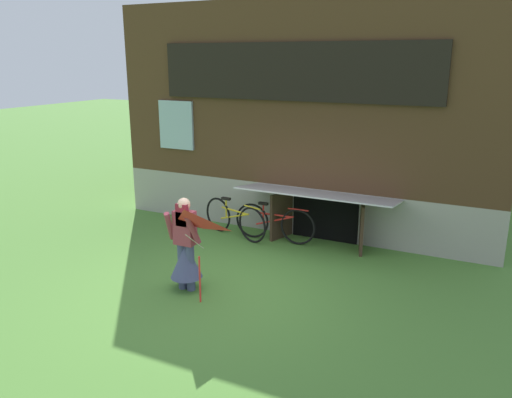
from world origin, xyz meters
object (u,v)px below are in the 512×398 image
at_px(bicycle_red, 274,223).
at_px(person, 186,252).
at_px(bicycle_yellow, 235,219).
at_px(kite, 185,232).

bearing_deg(bicycle_red, person, -98.94).
distance_m(bicycle_red, bicycle_yellow, 0.88).
height_order(kite, bicycle_red, kite).
bearing_deg(kite, bicycle_yellow, 105.66).
height_order(person, bicycle_yellow, person).
relative_size(bicycle_red, bicycle_yellow, 1.03).
distance_m(kite, bicycle_yellow, 3.31).
relative_size(person, kite, 1.07).
bearing_deg(kite, bicycle_red, 89.98).
relative_size(person, bicycle_red, 0.88).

